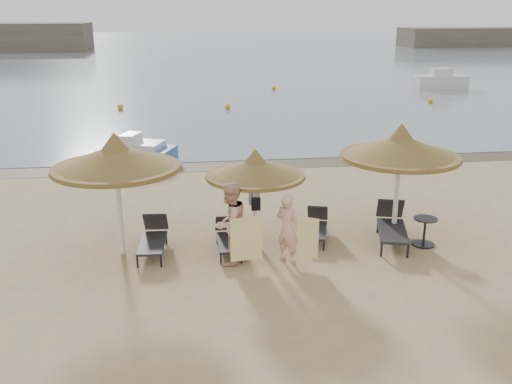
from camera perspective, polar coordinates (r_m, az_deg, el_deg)
The scene contains 23 objects.
ground at distance 13.73m, azimuth 1.87°, elevation -7.45°, with size 160.00×160.00×0.00m, color tan.
sea at distance 92.45m, azimuth -6.58°, elevation 14.05°, with size 200.00×140.00×0.03m, color slate.
wet_sand_strip at distance 22.52m, azimuth -2.07°, elevation 2.72°, with size 200.00×1.60×0.01m, color brown.
far_shore at distance 93.00m, azimuth -22.79°, elevation 14.65°, with size 150.00×54.80×12.00m.
palapa_left at distance 14.05m, azimuth -13.86°, elevation 3.31°, with size 3.12×3.12×3.10m.
palapa_center at distance 14.40m, azimuth -0.09°, elevation 2.37°, with size 2.56×2.56×2.54m.
palapa_right at distance 15.18m, azimuth 14.22°, elevation 4.36°, with size 3.13×3.13×3.10m.
lounger_far_left at distance 14.67m, azimuth -10.22°, elevation -4.44°, with size 0.75×1.89×0.83m.
lounger_near_left at distance 14.56m, azimuth -2.83°, elevation -4.51°, with size 0.56×1.67×0.74m.
lounger_near_right at distance 15.39m, azimuth 6.04°, elevation -3.33°, with size 1.00×1.75×0.74m.
lounger_far_right at distance 15.53m, azimuth 13.41°, elevation -3.17°, with size 1.26×2.24×0.95m.
side_table at distance 15.41m, azimuth 16.48°, elevation -3.90°, with size 0.62×0.62×0.74m.
person_left at distance 13.47m, azimuth -2.63°, elevation -2.52°, with size 1.09×0.71×2.36m, color #E4AD92.
person_right at distance 13.66m, azimuth 3.17°, elevation -3.09°, with size 0.91×0.59×1.98m, color #E4AD92.
towel_left at distance 13.34m, azimuth -0.96°, elevation -4.73°, with size 0.77×0.11×1.08m.
towel_right at distance 13.61m, azimuth 4.80°, elevation -4.50°, with size 0.64×0.39×1.02m.
bag_patterned at distance 14.81m, azimuth -0.18°, elevation -0.57°, with size 0.30×0.19×0.36m.
bag_dark at distance 14.51m, azimuth -0.01°, elevation -1.22°, with size 0.24×0.09×0.33m.
pedal_boat at distance 23.24m, azimuth -11.40°, elevation 3.94°, with size 2.84×2.25×1.16m.
buoy_left at distance 36.03m, azimuth -13.42°, elevation 8.26°, with size 0.37×0.37×0.37m, color orange.
buoy_mid at distance 44.08m, azimuth 1.79°, elevation 10.36°, with size 0.33×0.33×0.33m, color orange.
buoy_right at distance 39.39m, azimuth 17.06°, elevation 8.73°, with size 0.35×0.35×0.35m, color orange.
buoy_extra at distance 35.46m, azimuth -2.85°, elevation 8.54°, with size 0.34×0.34×0.34m, color orange.
Camera 1 is at (-2.10, -12.24, 5.85)m, focal length 40.00 mm.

